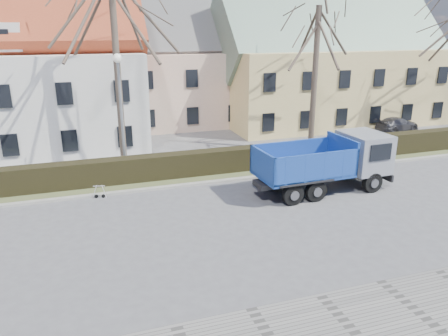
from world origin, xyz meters
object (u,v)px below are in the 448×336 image
object	(u,v)px
parked_car_b	(397,124)
dump_truck	(319,164)
cart_frame	(95,191)
streetlight	(122,117)

from	to	relation	value
parked_car_b	dump_truck	bearing A→B (deg)	117.92
dump_truck	cart_frame	world-z (taller)	dump_truck
dump_truck	streetlight	xyz separation A→B (m)	(-8.78, 5.18, 1.88)
dump_truck	parked_car_b	size ratio (longest dim) A/B	1.91
streetlight	parked_car_b	xyz separation A→B (m)	(21.29, 4.39, -2.76)
dump_truck	cart_frame	xyz separation A→B (m)	(-10.53, 2.55, -1.06)
parked_car_b	cart_frame	bearing A→B (deg)	97.45
streetlight	parked_car_b	bearing A→B (deg)	11.64
dump_truck	streetlight	size ratio (longest dim) A/B	1.07
cart_frame	parked_car_b	bearing A→B (deg)	16.92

